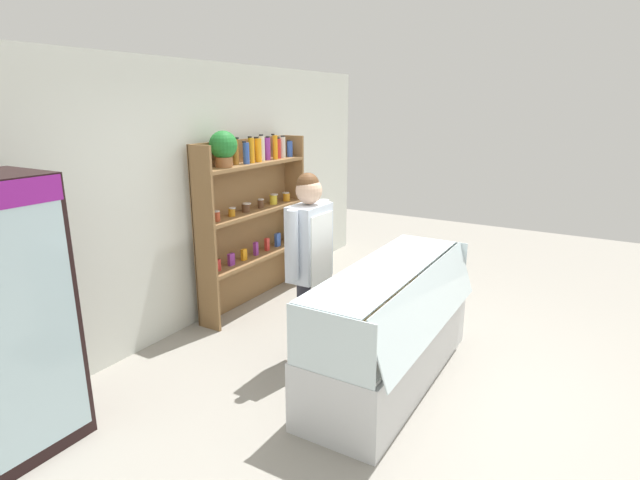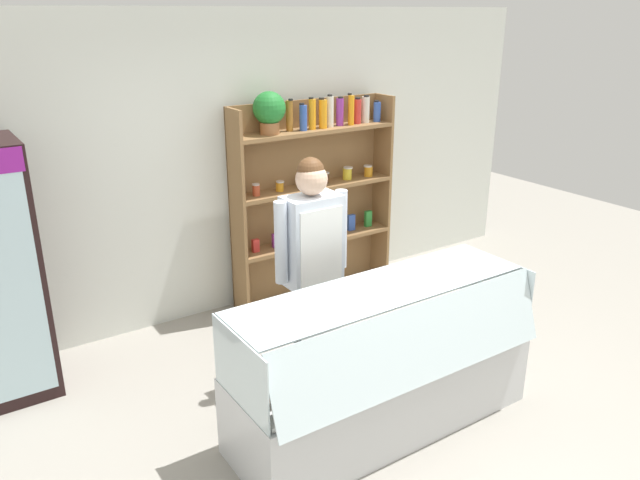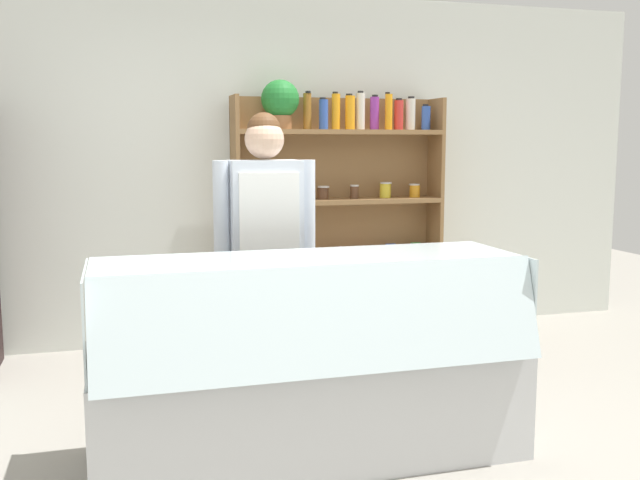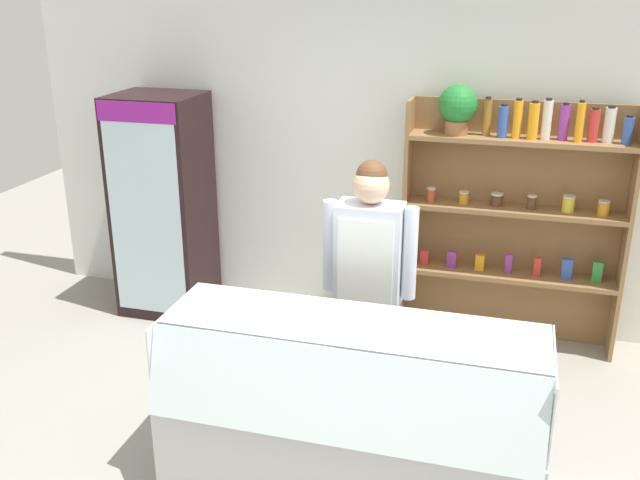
% 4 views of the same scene
% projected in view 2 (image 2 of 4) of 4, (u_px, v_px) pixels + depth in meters
% --- Properties ---
extents(ground_plane, '(12.00, 12.00, 0.00)m').
position_uv_depth(ground_plane, '(386.00, 415.00, 4.38)').
color(ground_plane, gray).
extents(back_wall, '(6.80, 0.10, 2.70)m').
position_uv_depth(back_wall, '(235.00, 165.00, 5.66)').
color(back_wall, silver).
rests_on(back_wall, ground).
extents(shelving_unit, '(1.65, 0.29, 2.02)m').
position_uv_depth(shelving_unit, '(308.00, 180.00, 5.86)').
color(shelving_unit, olive).
rests_on(shelving_unit, ground).
extents(deli_display_case, '(2.10, 0.76, 1.01)m').
position_uv_depth(deli_display_case, '(382.00, 385.00, 4.17)').
color(deli_display_case, silver).
rests_on(deli_display_case, ground).
extents(shop_clerk, '(0.60, 0.25, 1.73)m').
position_uv_depth(shop_clerk, '(312.00, 253.00, 4.48)').
color(shop_clerk, '#2D2D38').
rests_on(shop_clerk, ground).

